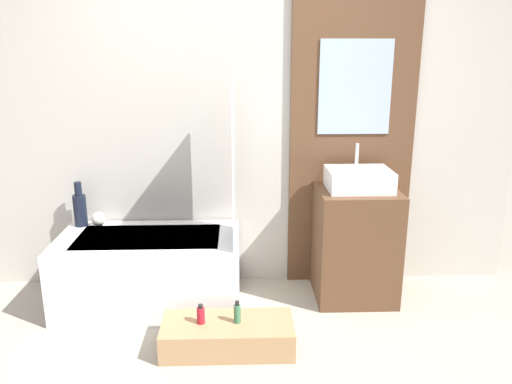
{
  "coord_description": "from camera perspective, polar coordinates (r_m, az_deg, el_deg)",
  "views": [
    {
      "loc": [
        0.03,
        -2.08,
        1.75
      ],
      "look_at": [
        0.13,
        0.71,
        0.95
      ],
      "focal_mm": 35.0,
      "sensor_mm": 36.0,
      "label": 1
    }
  ],
  "objects": [
    {
      "name": "bottle_soap_secondary",
      "position": [
        3.07,
        -2.15,
        -13.66
      ],
      "size": [
        0.04,
        0.04,
        0.14
      ],
      "color": "#38704C",
      "rests_on": "wooden_step_bench"
    },
    {
      "name": "vase_tall_dark",
      "position": [
        3.87,
        -19.48,
        -1.75
      ],
      "size": [
        0.09,
        0.09,
        0.33
      ],
      "color": "black",
      "rests_on": "bathtub"
    },
    {
      "name": "bottle_soap_primary",
      "position": [
        3.08,
        -6.33,
        -13.78
      ],
      "size": [
        0.05,
        0.05,
        0.12
      ],
      "color": "#B21928",
      "rests_on": "wooden_step_bench"
    },
    {
      "name": "wall_wood_accent",
      "position": [
        3.73,
        11.04,
        8.82
      ],
      "size": [
        0.92,
        0.04,
        2.6
      ],
      "color": "brown",
      "rests_on": "ground_plane"
    },
    {
      "name": "vanity_cabinet",
      "position": [
        3.69,
        11.25,
        -5.81
      ],
      "size": [
        0.56,
        0.52,
        0.81
      ],
      "primitive_type": "cube",
      "color": "brown",
      "rests_on": "ground_plane"
    },
    {
      "name": "sink",
      "position": [
        3.54,
        11.66,
        1.43
      ],
      "size": [
        0.44,
        0.35,
        0.31
      ],
      "color": "white",
      "rests_on": "vanity_cabinet"
    },
    {
      "name": "glass_shower_screen",
      "position": [
        3.27,
        -2.58,
        3.37
      ],
      "size": [
        0.01,
        0.49,
        1.08
      ],
      "primitive_type": "cube",
      "color": "silver",
      "rests_on": "bathtub"
    },
    {
      "name": "wall_tiled_back",
      "position": [
        3.69,
        -2.43,
        8.86
      ],
      "size": [
        4.2,
        0.06,
        2.6
      ],
      "primitive_type": "cube",
      "color": "#B7B2A8",
      "rests_on": "ground_plane"
    },
    {
      "name": "bathtub",
      "position": [
        3.65,
        -11.98,
        -8.68
      ],
      "size": [
        1.26,
        0.69,
        0.5
      ],
      "color": "white",
      "rests_on": "ground_plane"
    },
    {
      "name": "vase_round_light",
      "position": [
        3.85,
        -17.54,
        -2.95
      ],
      "size": [
        0.1,
        0.1,
        0.1
      ],
      "primitive_type": "sphere",
      "color": "silver",
      "rests_on": "bathtub"
    },
    {
      "name": "wooden_step_bench",
      "position": [
        3.15,
        -3.25,
        -16.03
      ],
      "size": [
        0.79,
        0.35,
        0.17
      ],
      "primitive_type": "cube",
      "color": "#A87F56",
      "rests_on": "ground_plane"
    }
  ]
}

